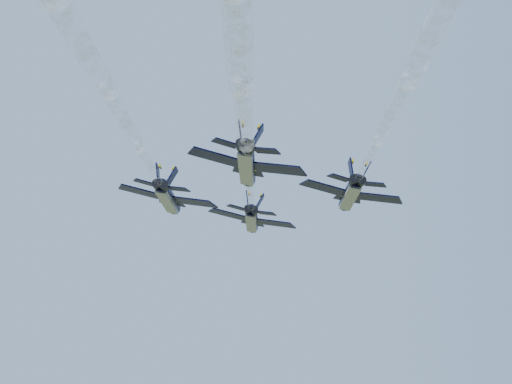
# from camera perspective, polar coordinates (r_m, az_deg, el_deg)

# --- Properties ---
(jet_lead) EXTENTS (13.19, 17.09, 4.29)m
(jet_lead) POSITION_cam_1_polar(r_m,az_deg,el_deg) (106.98, -0.32, -2.25)
(jet_lead) COLOR black
(jet_left) EXTENTS (13.19, 17.09, 4.29)m
(jet_left) POSITION_cam_1_polar(r_m,az_deg,el_deg) (94.32, -7.01, -0.52)
(jet_left) COLOR black
(jet_right) EXTENTS (13.19, 17.09, 4.29)m
(jet_right) POSITION_cam_1_polar(r_m,az_deg,el_deg) (92.30, 7.54, -0.20)
(jet_right) COLOR black
(jet_slot) EXTENTS (13.19, 17.09, 4.29)m
(jet_slot) POSITION_cam_1_polar(r_m,az_deg,el_deg) (78.66, -0.71, 2.15)
(jet_slot) COLOR black
(smoke_trail_lead) EXTENTS (4.75, 61.48, 2.49)m
(smoke_trail_lead) POSITION_cam_1_polar(r_m,az_deg,el_deg) (61.34, -0.95, 6.99)
(smoke_trail_lead) COLOR white
(smoke_trail_left) EXTENTS (4.75, 61.48, 2.49)m
(smoke_trail_left) POSITION_cam_1_polar(r_m,az_deg,el_deg) (50.24, -14.07, 12.44)
(smoke_trail_left) COLOR white
(smoke_trail_right) EXTENTS (4.75, 61.48, 2.49)m
(smoke_trail_right) POSITION_cam_1_polar(r_m,az_deg,el_deg) (48.32, 14.42, 13.60)
(smoke_trail_right) COLOR white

